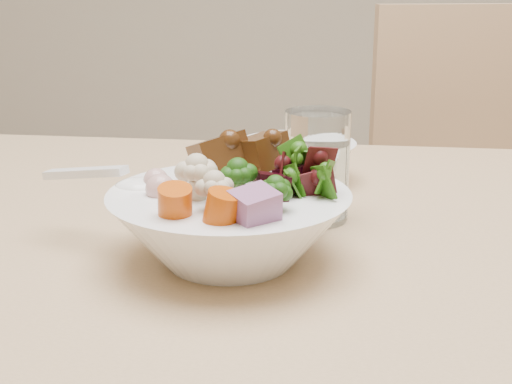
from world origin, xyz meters
TOP-DOWN VIEW (x-y plane):
  - dining_table at (0.04, -0.17)m, footprint 1.52×0.88m
  - chair_far at (0.24, 0.44)m, footprint 0.50×0.50m
  - food_bowl at (-0.17, -0.26)m, footprint 0.23×0.23m
  - soup_spoon at (-0.28, -0.24)m, footprint 0.14×0.08m
  - water_glass at (-0.09, -0.13)m, footprint 0.07×0.07m
  - side_bowl at (-0.12, 0.03)m, footprint 0.16×0.16m

SIDE VIEW (x-z plane):
  - chair_far at x=0.24m, z-range 0.06..0.97m
  - dining_table at x=0.04m, z-range 0.28..0.98m
  - side_bowl at x=-0.12m, z-range 0.70..0.76m
  - food_bowl at x=-0.17m, z-range 0.68..0.81m
  - water_glass at x=-0.09m, z-range 0.70..0.82m
  - soup_spoon at x=-0.28m, z-range 0.76..0.79m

